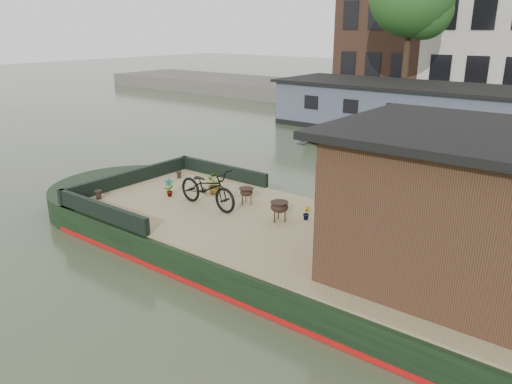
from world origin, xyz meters
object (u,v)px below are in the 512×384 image
Objects in this scene: bicycle at (207,188)px; brazier_front at (279,212)px; cabin at (463,206)px; dinghy at (332,137)px; potted_plant_a at (169,188)px; brazier_rear at (246,196)px.

brazier_front is at bearing -77.41° from bicycle.
cabin reaches higher than brazier_front.
bicycle reaches higher than dinghy.
dinghy is (-2.30, 9.64, -0.79)m from bicycle.
bicycle reaches higher than brazier_front.
bicycle is at bearing 2.06° from potted_plant_a.
potted_plant_a is at bearing -157.73° from brazier_rear.
brazier_front is at bearing 175.98° from cabin.
brazier_front is 1.27m from brazier_rear.
dinghy is (-1.08, 9.68, -0.57)m from potted_plant_a.
potted_plant_a is (-6.60, -0.06, -1.00)m from cabin.
brazier_front reaches higher than brazier_rear.
bicycle is at bearing -179.80° from cabin.
cabin is 4.98m from brazier_rear.
potted_plant_a reaches higher than brazier_rear.
brazier_front is at bearing 6.08° from potted_plant_a.
dinghy is at bearing 128.63° from cabin.
bicycle is 0.58× the size of dinghy.
bicycle reaches higher than potted_plant_a.
cabin reaches higher than bicycle.
cabin is 9.31× the size of brazier_front.
cabin is 10.54× the size of brazier_rear.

